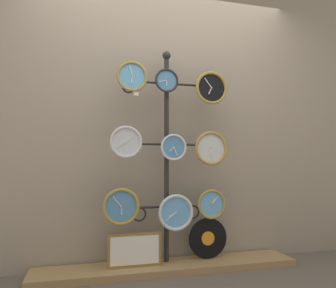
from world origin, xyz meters
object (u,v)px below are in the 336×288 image
Objects in this scene: clock_bottom_right at (212,204)px; vinyl_record at (208,238)px; clock_top_center at (167,81)px; clock_top_right at (211,88)px; clock_middle_right at (211,148)px; clock_bottom_left at (121,207)px; clock_middle_center at (174,147)px; clock_bottom_center at (176,213)px; picture_frame at (135,250)px; clock_middle_left at (126,142)px; display_stand at (166,195)px; clock_top_left at (132,76)px.

clock_bottom_right is 0.31m from vinyl_record.
clock_bottom_right is (0.40, -0.00, -1.06)m from clock_top_center.
clock_top_right reaches higher than clock_middle_right.
vinyl_record is at bearing 100.11° from clock_top_right.
clock_middle_center is at bearing 0.45° from clock_bottom_left.
clock_top_right reaches higher than clock_bottom_center.
clock_bottom_right reaches higher than clock_bottom_center.
picture_frame is at bearing 10.86° from clock_bottom_left.
clock_bottom_left reaches higher than vinyl_record.
clock_middle_left reaches higher than clock_bottom_center.
clock_bottom_left is (-0.44, -0.00, -0.48)m from clock_middle_center.
clock_top_right is at bearing -79.89° from vinyl_record.
display_stand is 4.32× the size of picture_frame.
clock_top_center is 0.70m from clock_middle_right.
clock_top_right is at bearing 1.63° from clock_middle_left.
clock_bottom_center is at bearing -66.44° from display_stand.
clock_top_right is (0.38, -0.09, 0.94)m from display_stand.
clock_top_center is 0.59× the size of vinyl_record.
clock_top_left is 0.68m from clock_middle_center.
clock_top_right is 1.12× the size of clock_middle_left.
vinyl_record is (0.00, 0.09, -0.79)m from clock_middle_right.
clock_top_center is 1.12m from clock_bottom_left.
clock_middle_left is 1.11m from vinyl_record.
clock_top_left reaches higher than picture_frame.
clock_middle_right reaches higher than clock_bottom_center.
clock_middle_center is at bearing -27.95° from clock_top_center.
clock_middle_left is at bearing -178.54° from clock_middle_center.
clock_top_left is at bearing 179.93° from clock_top_right.
clock_top_center is 0.92× the size of clock_middle_center.
clock_middle_right is at bearing -115.69° from clock_bottom_right.
clock_bottom_right is at bearing 5.86° from clock_bottom_center.
vinyl_record is (0.37, -0.02, -0.38)m from display_stand.
picture_frame is (-0.67, -0.01, -0.35)m from clock_bottom_right.
clock_top_right reaches higher than picture_frame.
picture_frame is at bearing -174.29° from vinyl_record.
display_stand reaches higher than picture_frame.
clock_middle_left is 0.88× the size of clock_middle_right.
clock_bottom_right reaches higher than vinyl_record.
clock_bottom_left is 0.46m from clock_bottom_center.
clock_bottom_left is at bearing -179.89° from clock_middle_right.
clock_middle_center is at bearing -178.19° from clock_top_right.
clock_middle_right is at bearing -0.32° from clock_middle_center.
clock_bottom_right is (0.75, 0.04, -0.52)m from clock_middle_left.
clock_top_right is 1.00× the size of clock_bottom_left.
clock_top_center reaches higher than picture_frame.
clock_middle_right is (-0.01, -0.01, -0.53)m from clock_top_right.
clock_top_center reaches higher than vinyl_record.
clock_bottom_center is (-0.33, -0.02, -1.07)m from clock_top_right.
clock_middle_center reaches higher than clock_bottom_center.
clock_middle_center is 0.65m from clock_bottom_left.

